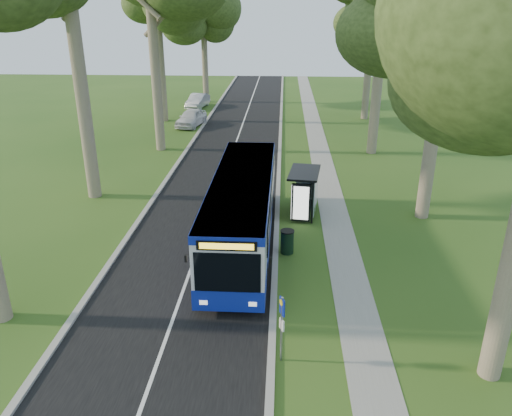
{
  "coord_description": "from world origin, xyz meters",
  "views": [
    {
      "loc": [
        0.21,
        -18.25,
        10.24
      ],
      "look_at": [
        -0.94,
        2.79,
        1.6
      ],
      "focal_mm": 35.0,
      "sensor_mm": 36.0,
      "label": 1
    }
  ],
  "objects_px": {
    "bus_shelter": "(307,187)",
    "litter_bin": "(287,242)",
    "car_white": "(191,118)",
    "bus": "(243,210)",
    "bus_stop_sign": "(282,321)",
    "car_silver": "(198,101)"
  },
  "relations": [
    {
      "from": "bus_shelter",
      "to": "litter_bin",
      "type": "distance_m",
      "value": 4.37
    },
    {
      "from": "car_white",
      "to": "bus",
      "type": "bearing_deg",
      "value": -63.54
    },
    {
      "from": "bus_stop_sign",
      "to": "litter_bin",
      "type": "xyz_separation_m",
      "value": [
        0.2,
        7.23,
        -0.88
      ]
    },
    {
      "from": "bus",
      "to": "car_silver",
      "type": "relative_size",
      "value": 2.81
    },
    {
      "from": "bus_stop_sign",
      "to": "car_silver",
      "type": "relative_size",
      "value": 0.52
    },
    {
      "from": "bus",
      "to": "bus_stop_sign",
      "type": "distance_m",
      "value": 8.22
    },
    {
      "from": "bus_stop_sign",
      "to": "car_white",
      "type": "xyz_separation_m",
      "value": [
        -8.36,
        31.63,
        -0.68
      ]
    },
    {
      "from": "bus",
      "to": "car_silver",
      "type": "xyz_separation_m",
      "value": [
        -7.36,
        32.21,
        -0.95
      ]
    },
    {
      "from": "litter_bin",
      "to": "car_silver",
      "type": "bearing_deg",
      "value": 105.87
    },
    {
      "from": "car_silver",
      "to": "car_white",
      "type": "bearing_deg",
      "value": -76.25
    },
    {
      "from": "bus",
      "to": "bus_stop_sign",
      "type": "bearing_deg",
      "value": -76.92
    },
    {
      "from": "bus_stop_sign",
      "to": "car_white",
      "type": "relative_size",
      "value": 0.51
    },
    {
      "from": "bus",
      "to": "car_white",
      "type": "bearing_deg",
      "value": 105.73
    },
    {
      "from": "bus_stop_sign",
      "to": "bus",
      "type": "bearing_deg",
      "value": 78.18
    },
    {
      "from": "bus_stop_sign",
      "to": "car_white",
      "type": "bearing_deg",
      "value": 80.17
    },
    {
      "from": "bus_shelter",
      "to": "car_white",
      "type": "xyz_separation_m",
      "value": [
        -9.55,
        20.28,
        -0.89
      ]
    },
    {
      "from": "litter_bin",
      "to": "car_white",
      "type": "bearing_deg",
      "value": 109.35
    },
    {
      "from": "bus",
      "to": "bus_shelter",
      "type": "relative_size",
      "value": 4.19
    },
    {
      "from": "bus_stop_sign",
      "to": "car_silver",
      "type": "xyz_separation_m",
      "value": [
        -9.18,
        40.22,
        -0.72
      ]
    },
    {
      "from": "bus_shelter",
      "to": "car_silver",
      "type": "relative_size",
      "value": 0.67
    },
    {
      "from": "bus_stop_sign",
      "to": "bus_shelter",
      "type": "bearing_deg",
      "value": 59.38
    },
    {
      "from": "bus",
      "to": "car_white",
      "type": "height_order",
      "value": "bus"
    }
  ]
}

